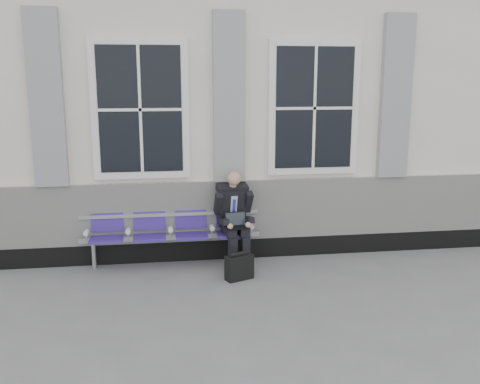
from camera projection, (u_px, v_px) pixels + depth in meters
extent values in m
plane|color=slate|center=(313.00, 292.00, 6.84)|extent=(70.00, 70.00, 0.00)
cube|color=white|center=(264.00, 110.00, 9.78)|extent=(14.00, 4.00, 4.20)
cube|color=black|center=(287.00, 246.00, 8.23)|extent=(14.00, 0.10, 0.30)
cube|color=silver|center=(288.00, 208.00, 8.09)|extent=(14.00, 0.08, 0.90)
cube|color=gray|center=(46.00, 99.00, 7.25)|extent=(0.45, 0.14, 2.40)
cube|color=gray|center=(229.00, 98.00, 7.60)|extent=(0.45, 0.14, 2.40)
cube|color=gray|center=(395.00, 97.00, 7.95)|extent=(0.45, 0.14, 2.40)
cube|color=white|center=(140.00, 109.00, 7.47)|extent=(1.35, 0.10, 1.95)
cube|color=black|center=(140.00, 110.00, 7.43)|extent=(1.15, 0.02, 1.75)
cube|color=white|center=(313.00, 108.00, 7.83)|extent=(1.35, 0.10, 1.95)
cube|color=black|center=(314.00, 108.00, 7.78)|extent=(1.15, 0.02, 1.75)
cube|color=#9EA0A3|center=(171.00, 237.00, 7.76)|extent=(2.60, 0.07, 0.07)
cube|color=#9EA0A3|center=(170.00, 214.00, 7.81)|extent=(2.60, 0.05, 0.05)
cylinder|color=#9EA0A3|center=(94.00, 255.00, 7.65)|extent=(0.06, 0.06, 0.39)
cylinder|color=#9EA0A3|center=(245.00, 248.00, 7.96)|extent=(0.06, 0.06, 0.39)
cube|color=#331D86|center=(107.00, 239.00, 7.55)|extent=(0.46, 0.42, 0.07)
cube|color=#331D86|center=(107.00, 218.00, 7.69)|extent=(0.46, 0.10, 0.40)
cube|color=#331D86|center=(150.00, 237.00, 7.63)|extent=(0.46, 0.42, 0.07)
cube|color=#331D86|center=(149.00, 216.00, 7.78)|extent=(0.46, 0.10, 0.40)
cube|color=#331D86|center=(192.00, 236.00, 7.72)|extent=(0.46, 0.42, 0.07)
cube|color=#331D86|center=(191.00, 215.00, 7.86)|extent=(0.46, 0.10, 0.40)
cube|color=#331D86|center=(233.00, 234.00, 7.80)|extent=(0.46, 0.42, 0.07)
cube|color=#331D86|center=(231.00, 213.00, 7.95)|extent=(0.46, 0.10, 0.40)
cylinder|color=white|center=(86.00, 233.00, 7.52)|extent=(0.07, 0.12, 0.07)
cylinder|color=white|center=(128.00, 231.00, 7.60)|extent=(0.07, 0.12, 0.07)
cylinder|color=white|center=(171.00, 229.00, 7.68)|extent=(0.07, 0.12, 0.07)
cylinder|color=white|center=(212.00, 228.00, 7.77)|extent=(0.07, 0.12, 0.07)
cylinder|color=white|center=(251.00, 226.00, 7.85)|extent=(0.07, 0.12, 0.07)
cube|color=black|center=(234.00, 269.00, 7.53)|extent=(0.14, 0.25, 0.08)
cube|color=black|center=(247.00, 268.00, 7.59)|extent=(0.14, 0.25, 0.08)
cube|color=black|center=(233.00, 254.00, 7.54)|extent=(0.13, 0.14, 0.47)
cube|color=black|center=(245.00, 253.00, 7.60)|extent=(0.13, 0.14, 0.47)
cube|color=black|center=(229.00, 230.00, 7.68)|extent=(0.19, 0.43, 0.13)
cube|color=black|center=(241.00, 229.00, 7.73)|extent=(0.19, 0.43, 0.13)
cube|color=black|center=(232.00, 206.00, 7.81)|extent=(0.43, 0.37, 0.59)
cube|color=#AACEDF|center=(234.00, 207.00, 7.70)|extent=(0.10, 0.10, 0.33)
cube|color=#3229C3|center=(234.00, 208.00, 7.70)|extent=(0.05, 0.08, 0.28)
cube|color=black|center=(232.00, 188.00, 7.73)|extent=(0.47, 0.28, 0.13)
cylinder|color=tan|center=(233.00, 184.00, 7.67)|extent=(0.10, 0.10, 0.09)
sphere|color=tan|center=(234.00, 178.00, 7.60)|extent=(0.20, 0.20, 0.20)
cube|color=black|center=(218.00, 204.00, 7.65)|extent=(0.13, 0.28, 0.35)
cube|color=black|center=(248.00, 202.00, 7.77)|extent=(0.13, 0.28, 0.35)
cube|color=black|center=(224.00, 222.00, 7.55)|extent=(0.12, 0.30, 0.13)
cube|color=black|center=(249.00, 220.00, 7.65)|extent=(0.12, 0.30, 0.13)
sphere|color=tan|center=(230.00, 226.00, 7.45)|extent=(0.08, 0.08, 0.08)
sphere|color=tan|center=(248.00, 225.00, 7.52)|extent=(0.08, 0.08, 0.08)
cube|color=black|center=(238.00, 227.00, 7.56)|extent=(0.34, 0.26, 0.02)
cube|color=black|center=(236.00, 219.00, 7.64)|extent=(0.32, 0.13, 0.20)
cube|color=black|center=(236.00, 219.00, 7.64)|extent=(0.29, 0.10, 0.17)
cube|color=black|center=(239.00, 267.00, 7.24)|extent=(0.41, 0.30, 0.34)
cylinder|color=black|center=(239.00, 254.00, 7.20)|extent=(0.30, 0.17, 0.06)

